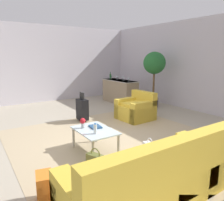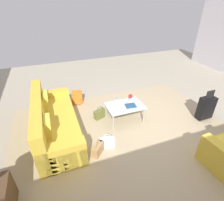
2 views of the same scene
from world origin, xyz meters
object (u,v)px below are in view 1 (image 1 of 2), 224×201
(armchair, at_px, (137,110))
(handbag_white, at_px, (150,149))
(backpack_orange, at_px, (46,189))
(couch, at_px, (157,180))
(wine_glass_leftmost, at_px, (111,76))
(suitcase_black, at_px, (82,109))
(wine_glass_rightmost, at_px, (129,79))
(potted_ficus, at_px, (154,67))
(coffee_table, at_px, (95,133))
(handbag_olive, at_px, (96,161))
(handbag_tan, at_px, (164,153))
(water_bottle, at_px, (95,129))
(wine_glass_right_of_centre, at_px, (123,78))
(flower_vase, at_px, (83,122))
(wine_glass_left_of_centre, at_px, (117,77))
(bar_console, at_px, (120,91))
(coffee_table_book, at_px, (95,127))
(wine_bottle_green, at_px, (110,76))

(armchair, distance_m, handbag_white, 2.49)
(backpack_orange, bearing_deg, couch, 56.18)
(backpack_orange, bearing_deg, wine_glass_leftmost, 139.37)
(couch, relative_size, suitcase_black, 2.84)
(wine_glass_rightmost, relative_size, potted_ficus, 0.08)
(coffee_table, relative_size, handbag_olive, 2.63)
(armchair, xyz_separation_m, handbag_tan, (2.30, -1.28, -0.16))
(water_bottle, height_order, potted_ficus, potted_ficus)
(handbag_white, distance_m, handbag_olive, 1.09)
(wine_glass_right_of_centre, bearing_deg, handbag_white, -30.27)
(couch, distance_m, backpack_orange, 1.44)
(armchair, xyz_separation_m, coffee_table, (1.30, -2.17, 0.10))
(flower_vase, distance_m, wine_glass_left_of_centre, 4.78)
(bar_console, relative_size, wine_glass_left_of_centre, 11.14)
(couch, height_order, water_bottle, couch)
(armchair, bearing_deg, coffee_table_book, -60.44)
(wine_bottle_green, bearing_deg, water_bottle, -36.25)
(wine_glass_leftmost, xyz_separation_m, backpack_orange, (5.09, -4.37, -0.83))
(flower_vase, bearing_deg, backpack_orange, -43.00)
(armchair, bearing_deg, coffee_table, -58.97)
(wine_bottle_green, relative_size, potted_ficus, 0.15)
(coffee_table, xyz_separation_m, wine_glass_right_of_centre, (-3.30, 3.13, 0.64))
(wine_glass_rightmost, bearing_deg, handbag_olive, -44.24)
(wine_glass_right_of_centre, relative_size, handbag_tan, 0.43)
(flower_vase, bearing_deg, armchair, 115.07)
(bar_console, xyz_separation_m, handbag_white, (4.25, -2.33, -0.35))
(flower_vase, height_order, suitcase_black, suitcase_black)
(water_bottle, relative_size, wine_glass_leftmost, 1.32)
(wine_glass_right_of_centre, bearing_deg, coffee_table_book, -43.79)
(coffee_table_book, relative_size, wine_bottle_green, 0.85)
(wine_glass_right_of_centre, relative_size, handbag_olive, 0.43)
(wine_glass_rightmost, bearing_deg, water_bottle, -45.68)
(backpack_orange, bearing_deg, armchair, 123.71)
(wine_glass_rightmost, xyz_separation_m, potted_ficus, (0.71, 0.61, 0.45))
(water_bottle, xyz_separation_m, wine_glass_right_of_centre, (-3.50, 3.23, 0.48))
(suitcase_black, xyz_separation_m, handbag_olive, (2.58, -1.02, -0.23))
(coffee_table, relative_size, suitcase_black, 1.11)
(wine_bottle_green, distance_m, backpack_orange, 6.64)
(flower_vase, relative_size, backpack_orange, 0.51)
(couch, bearing_deg, suitcase_black, 168.11)
(couch, height_order, wine_glass_leftmost, wine_glass_leftmost)
(backpack_orange, height_order, potted_ficus, potted_ficus)
(wine_glass_rightmost, height_order, handbag_olive, wine_glass_rightmost)
(coffee_table_book, relative_size, handbag_white, 0.72)
(wine_glass_right_of_centre, bearing_deg, wine_glass_leftmost, -175.92)
(wine_glass_leftmost, xyz_separation_m, handbag_tan, (5.09, -2.19, -0.90))
(flower_vase, xyz_separation_m, potted_ficus, (-1.98, 3.85, 0.91))
(wine_glass_leftmost, relative_size, wine_bottle_green, 0.51)
(wine_glass_left_of_centre, xyz_separation_m, potted_ficus, (1.50, 0.59, 0.45))
(coffee_table_book, relative_size, wine_glass_leftmost, 1.66)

